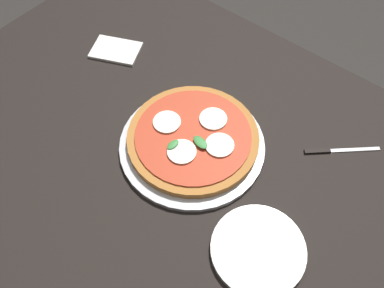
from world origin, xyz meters
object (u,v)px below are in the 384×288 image
at_px(dining_table, 185,183).
at_px(knife, 332,151).
at_px(napkin, 116,50).
at_px(serving_tray, 192,145).
at_px(pizza, 193,137).
at_px(plate_white, 258,250).

relative_size(dining_table, knife, 10.22).
relative_size(napkin, knife, 0.94).
height_order(serving_tray, napkin, serving_tray).
distance_m(napkin, knife, 0.63).
height_order(dining_table, pizza, pizza).
bearing_deg(pizza, dining_table, 109.57).
height_order(plate_white, napkin, plate_white).
distance_m(plate_white, knife, 0.31).
bearing_deg(serving_tray, napkin, -17.43).
relative_size(pizza, plate_white, 1.60).
distance_m(dining_table, plate_white, 0.28).
bearing_deg(dining_table, napkin, -22.69).
height_order(plate_white, knife, plate_white).
xyz_separation_m(dining_table, serving_tray, (0.01, -0.04, 0.10)).
distance_m(dining_table, pizza, 0.13).
height_order(serving_tray, plate_white, plate_white).
bearing_deg(knife, pizza, 34.99).
xyz_separation_m(pizza, plate_white, (-0.27, 0.12, -0.02)).
distance_m(dining_table, serving_tray, 0.11).
xyz_separation_m(plate_white, napkin, (0.63, -0.23, -0.00)).
height_order(pizza, napkin, pizza).
distance_m(serving_tray, plate_white, 0.29).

